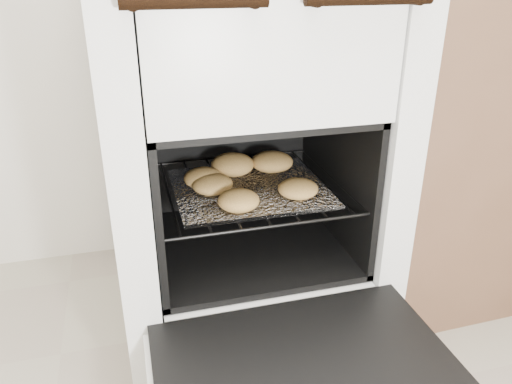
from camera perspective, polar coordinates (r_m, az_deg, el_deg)
The scene contains 6 objects.
stove at distance 1.33m, azimuth -1.84°, elevation 4.99°, with size 0.67×0.74×1.02m.
oven_door at distance 1.01m, azimuth 6.34°, elevation -20.87°, with size 0.60×0.47×0.04m.
oven_rack at distance 1.29m, azimuth -1.03°, elevation 0.57°, with size 0.49×0.47×0.01m.
foil_sheet at distance 1.27m, azimuth -0.79°, elevation 0.45°, with size 0.38×0.33×0.01m, color white.
baked_rolls at distance 1.27m, azimuth -1.49°, elevation 1.87°, with size 0.34×0.35×0.06m.
counter at distance 1.77m, azimuth 25.96°, elevation 7.40°, with size 0.99×0.66×0.99m, color brown.
Camera 1 is at (-0.10, -0.09, 0.94)m, focal length 35.00 mm.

